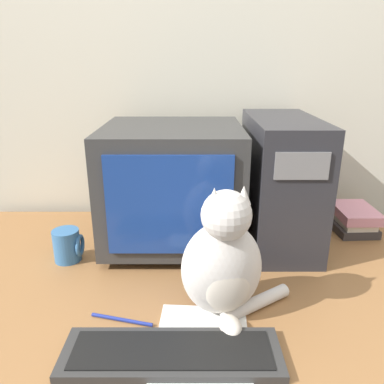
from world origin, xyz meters
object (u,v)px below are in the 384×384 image
crt_monitor (171,184)px  cat (222,262)px  book_stack (351,218)px  keyboard (170,353)px  computer_tower (278,181)px  mug (66,246)px  pen (120,320)px

crt_monitor → cat: (0.14, -0.40, -0.07)m
cat → book_stack: 0.72m
crt_monitor → keyboard: 0.59m
cat → book_stack: cat is taller
computer_tower → keyboard: (-0.34, -0.57, -0.20)m
cat → mug: (-0.47, 0.26, -0.09)m
keyboard → mug: bearing=130.0°
crt_monitor → mug: bearing=-157.2°
pen → keyboard: bearing=-42.4°
book_stack → mug: mug is taller
crt_monitor → computer_tower: size_ratio=0.96×
crt_monitor → computer_tower: computer_tower is taller
book_stack → mug: (-0.99, -0.23, 0.01)m
keyboard → pen: keyboard is taller
computer_tower → keyboard: computer_tower is taller
keyboard → pen: (-0.13, 0.12, -0.01)m
computer_tower → keyboard: size_ratio=0.99×
book_stack → pen: (-0.77, -0.52, -0.04)m
cat → pen: bearing=177.8°
crt_monitor → computer_tower: 0.36m
cat → mug: bearing=140.0°
computer_tower → mug: computer_tower is taller
mug → crt_monitor: bearing=22.8°
computer_tower → book_stack: 0.35m
computer_tower → cat: size_ratio=1.37×
crt_monitor → keyboard: bearing=-87.9°
book_stack → pen: 0.93m
pen → computer_tower: bearing=44.0°
pen → book_stack: bearing=34.3°
pen → mug: bearing=126.4°
book_stack → mug: size_ratio=2.05×
computer_tower → pen: (-0.47, -0.45, -0.21)m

